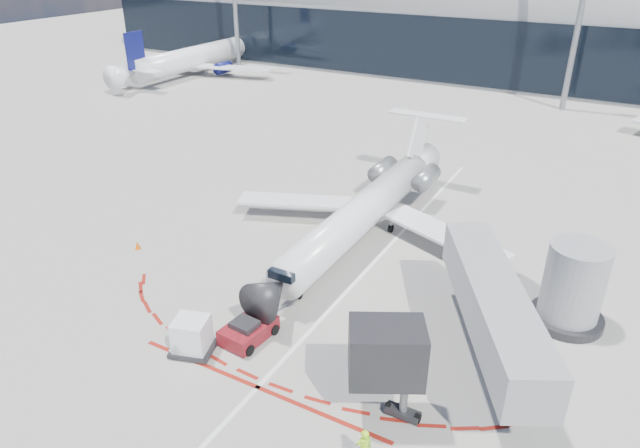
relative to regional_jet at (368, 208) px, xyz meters
The scene contains 12 objects.
ground 6.14m from the regional_jet, 68.41° to the right, with size 260.00×260.00×0.00m, color gray.
apron_centerline 4.50m from the regional_jet, 57.69° to the right, with size 0.25×40.00×0.01m, color silver.
apron_stop_bar 17.11m from the regional_jet, 82.85° to the right, with size 14.00×0.25×0.01m, color maroon.
terminal_building 60.01m from the regional_jet, 87.97° to the left, with size 150.00×24.15×24.00m.
jet_bridge 14.57m from the regional_jet, 35.06° to the right, with size 10.03×15.20×4.90m.
light_mast_centre 44.47m from the regional_jet, 80.53° to the left, with size 0.70×0.70×25.00m, color gray.
regional_jet is the anchor object (origin of this frame).
pushback_tug 14.08m from the regional_jet, 91.78° to the right, with size 2.29×4.87×1.25m.
ramp_worker 20.33m from the regional_jet, 65.40° to the right, with size 0.70×0.46×1.93m, color #94D916.
uld_container 16.48m from the regional_jet, 98.08° to the right, with size 2.57×2.37×1.99m.
safety_cone_left 16.23m from the regional_jet, 143.19° to the right, with size 0.41×0.41×0.57m, color #D64D04.
bg_airliner_0 60.01m from the regional_jet, 141.27° to the left, with size 30.46×32.25×9.86m, color silver, non-canonical shape.
Camera 1 is at (12.78, -28.25, 19.26)m, focal length 32.00 mm.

